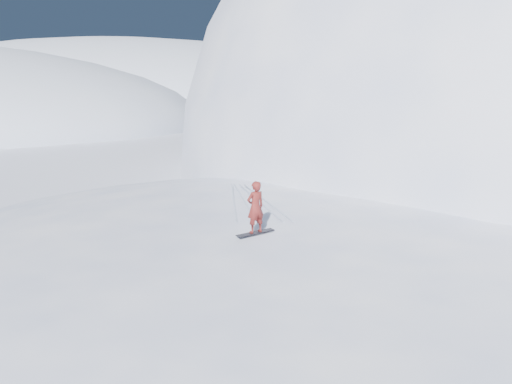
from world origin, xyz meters
TOP-DOWN VIEW (x-y plane):
  - ground at (0.00, 0.00)m, footprint 400.00×400.00m
  - near_ridge at (1.00, 3.00)m, footprint 36.00×28.00m
  - peak_shoulder at (10.00, 20.00)m, footprint 28.00×24.00m
  - far_ridge_c at (-40.00, 110.00)m, footprint 140.00×90.00m
  - wind_bumps at (-0.56, 2.12)m, footprint 16.00×14.40m
  - snowboard at (-1.12, 0.15)m, footprint 1.24×0.95m
  - snowboarder at (-1.12, 0.15)m, footprint 0.73×0.67m
  - board_tracks at (-1.40, 4.21)m, footprint 2.59×5.98m

SIDE VIEW (x-z plane):
  - ground at x=0.00m, z-range 0.00..0.00m
  - near_ridge at x=1.00m, z-range -2.40..2.40m
  - peak_shoulder at x=10.00m, z-range -9.00..9.00m
  - far_ridge_c at x=-40.00m, z-range -18.00..18.00m
  - wind_bumps at x=-0.56m, z-range -0.50..0.50m
  - snowboard at x=-1.12m, z-range 2.40..2.42m
  - board_tracks at x=-1.40m, z-range 2.40..2.44m
  - snowboarder at x=-1.12m, z-range 2.42..4.09m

